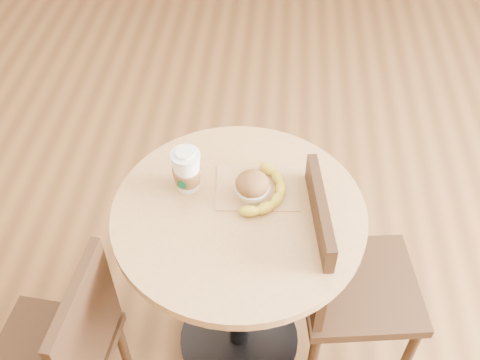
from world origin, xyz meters
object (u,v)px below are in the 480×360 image
(banana, at_px, (266,190))
(coffee_cup, at_px, (187,172))
(cafe_table, at_px, (239,254))
(chair_right, at_px, (343,278))
(chair_left, at_px, (65,354))
(muffin, at_px, (252,187))

(banana, bearing_deg, coffee_cup, -163.31)
(cafe_table, bearing_deg, chair_right, -1.43)
(coffee_cup, height_order, banana, coffee_cup)
(chair_left, relative_size, muffin, 8.06)
(banana, bearing_deg, muffin, -135.81)
(cafe_table, relative_size, banana, 3.28)
(coffee_cup, bearing_deg, chair_left, -117.87)
(muffin, relative_size, banana, 0.43)
(chair_left, bearing_deg, muffin, 130.57)
(chair_left, height_order, chair_right, chair_right)
(coffee_cup, bearing_deg, muffin, 3.04)
(coffee_cup, relative_size, muffin, 1.43)
(chair_left, height_order, banana, chair_left)
(coffee_cup, bearing_deg, cafe_table, -14.71)
(cafe_table, relative_size, coffee_cup, 5.33)
(cafe_table, xyz_separation_m, banana, (0.07, 0.07, 0.23))
(chair_right, distance_m, muffin, 0.45)
(cafe_table, height_order, coffee_cup, coffee_cup)
(banana, bearing_deg, cafe_table, -118.27)
(chair_left, xyz_separation_m, muffin, (0.51, 0.36, 0.36))
(coffee_cup, relative_size, banana, 0.61)
(muffin, height_order, banana, muffin)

